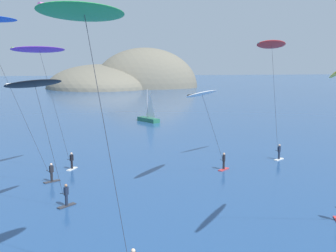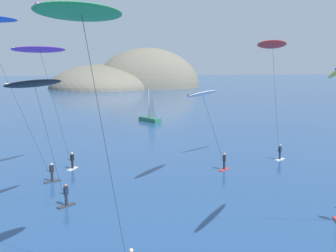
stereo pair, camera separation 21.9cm
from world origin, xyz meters
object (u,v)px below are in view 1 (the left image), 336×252
Objects in this scene: sailboat_near at (147,118)px; kitesurfer_red at (272,54)px; kitesurfer_white at (204,100)px; kitesurfer_green at (89,37)px; kitesurfer_black at (38,96)px; kitesurfer_purple at (42,60)px.

kitesurfer_red reaches higher than sailboat_near.
kitesurfer_green is (-8.71, -17.91, 4.25)m from kitesurfer_white.
kitesurfer_red reaches higher than kitesurfer_black.
kitesurfer_white is 0.86× the size of kitesurfer_black.
kitesurfer_black is at bearing -104.04° from sailboat_near.
kitesurfer_purple is at bearing -174.22° from kitesurfer_red.
kitesurfer_black reaches higher than sailboat_near.
kitesurfer_purple is 1.25× the size of kitesurfer_black.
kitesurfer_black is at bearing -83.43° from kitesurfer_purple.
sailboat_near is at bearing 82.70° from kitesurfer_green.
kitesurfer_red is (22.25, 2.25, 0.56)m from kitesurfer_purple.
sailboat_near is at bearing 107.13° from kitesurfer_red.
kitesurfer_green reaches higher than kitesurfer_black.
kitesurfer_black is (1.18, -10.25, -2.37)m from kitesurfer_purple.
kitesurfer_white is (1.50, -38.39, 6.70)m from sailboat_near.
kitesurfer_white is at bearing -16.10° from kitesurfer_purple.
kitesurfer_white is at bearing -87.76° from sailboat_near.
kitesurfer_red reaches higher than kitesurfer_purple.
kitesurfer_green is (-7.21, -56.30, 10.95)m from sailboat_near.
kitesurfer_purple is 0.94× the size of kitesurfer_red.
kitesurfer_green is 29.60m from kitesurfer_red.
kitesurfer_purple is at bearing 103.19° from kitesurfer_green.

